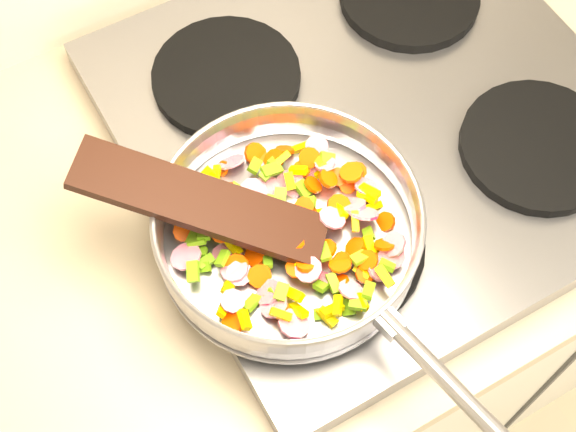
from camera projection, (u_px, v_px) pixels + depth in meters
cooktop at (376, 124)px, 1.02m from camera, size 0.60×0.60×0.04m
grate_fl at (340, 248)px, 0.90m from camera, size 0.19×0.19×0.02m
grate_fr at (538, 146)px, 0.97m from camera, size 0.19×0.19×0.02m
grate_bl at (226, 77)px, 1.02m from camera, size 0.19×0.19×0.02m
saute_pan at (289, 227)px, 0.87m from camera, size 0.34×0.50×0.06m
vegetable_heap at (291, 231)px, 0.88m from camera, size 0.26×0.26×0.05m
wooden_spatula at (201, 203)px, 0.86m from camera, size 0.24×0.23×0.08m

